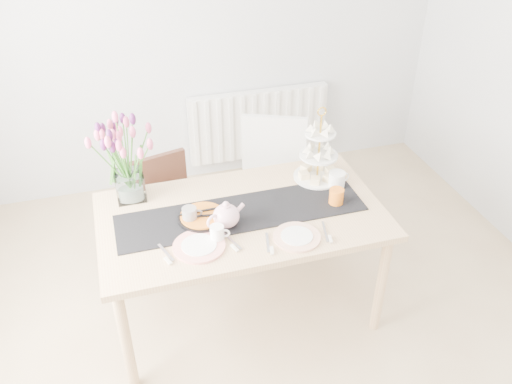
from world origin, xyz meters
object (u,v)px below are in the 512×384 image
object	(u,v)px
chair_white	(272,173)
cream_jug	(337,180)
plate_left	(199,246)
plate_right	(297,237)
dining_table	(242,224)
cake_stand	(318,161)
radiator	(258,124)
mug_white	(217,233)
mug_orange	(336,197)
chair_brown	(167,206)
teapot	(226,216)
tart_tin	(203,217)
tulip_vase	(124,148)
mug_grey	(190,216)

from	to	relation	value
chair_white	cream_jug	xyz separation A→B (m)	(0.21, -0.59, 0.27)
plate_left	plate_right	distance (m)	0.52
dining_table	cake_stand	xyz separation A→B (m)	(0.54, 0.22, 0.20)
plate_left	radiator	bearing A→B (deg)	64.42
chair_white	mug_white	bearing A→B (deg)	-100.40
cake_stand	mug_orange	distance (m)	0.29
mug_orange	chair_brown	bearing A→B (deg)	106.20
plate_right	cake_stand	bearing A→B (deg)	57.98
teapot	cream_jug	size ratio (longest dim) A/B	2.31
dining_table	mug_white	distance (m)	0.29
chair_brown	mug_orange	size ratio (longest dim) A/B	7.98
tart_tin	mug_white	distance (m)	0.20
radiator	mug_orange	xyz separation A→B (m)	(-0.04, -1.66, 0.35)
teapot	tart_tin	world-z (taller)	teapot
chair_white	dining_table	bearing A→B (deg)	-97.06
tulip_vase	teapot	xyz separation A→B (m)	(0.47, -0.43, -0.26)
mug_white	cream_jug	bearing A→B (deg)	35.47
dining_table	teapot	distance (m)	0.21
mug_white	plate_left	world-z (taller)	mug_white
radiator	cake_stand	xyz separation A→B (m)	(-0.04, -1.38, 0.42)
chair_white	cream_jug	bearing A→B (deg)	-46.46
cream_jug	teapot	bearing A→B (deg)	-172.06
tart_tin	mug_grey	bearing A→B (deg)	-174.24
tulip_vase	tart_tin	xyz separation A→B (m)	(0.36, -0.33, -0.31)
tart_tin	plate_right	world-z (taller)	tart_tin
cake_stand	mug_grey	size ratio (longest dim) A/B	4.48
cake_stand	cream_jug	xyz separation A→B (m)	(0.08, -0.12, -0.07)
cake_stand	dining_table	bearing A→B (deg)	-158.05
radiator	chair_white	world-z (taller)	chair_white
cake_stand	plate_left	world-z (taller)	cake_stand
teapot	mug_white	size ratio (longest dim) A/B	2.62
tulip_vase	mug_white	distance (m)	0.72
teapot	cream_jug	xyz separation A→B (m)	(0.73, 0.19, -0.02)
tulip_vase	tart_tin	world-z (taller)	tulip_vase
mug_grey	radiator	bearing A→B (deg)	56.59
tart_tin	chair_brown	bearing A→B (deg)	102.63
dining_table	tart_tin	xyz separation A→B (m)	(-0.22, 0.01, 0.09)
plate_right	tulip_vase	bearing A→B (deg)	141.50
radiator	chair_brown	bearing A→B (deg)	-133.35
dining_table	tulip_vase	world-z (taller)	tulip_vase
mug_white	plate_left	distance (m)	0.12
chair_white	teapot	distance (m)	0.98
chair_brown	tart_tin	size ratio (longest dim) A/B	2.84
cream_jug	plate_left	size ratio (longest dim) A/B	0.37
plate_left	mug_orange	bearing A→B (deg)	10.73
cream_jug	mug_orange	bearing A→B (deg)	-121.10
chair_brown	chair_white	bearing A→B (deg)	-8.49
chair_brown	dining_table	bearing A→B (deg)	-74.05
chair_brown	plate_left	distance (m)	0.88
mug_orange	dining_table	bearing A→B (deg)	136.12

